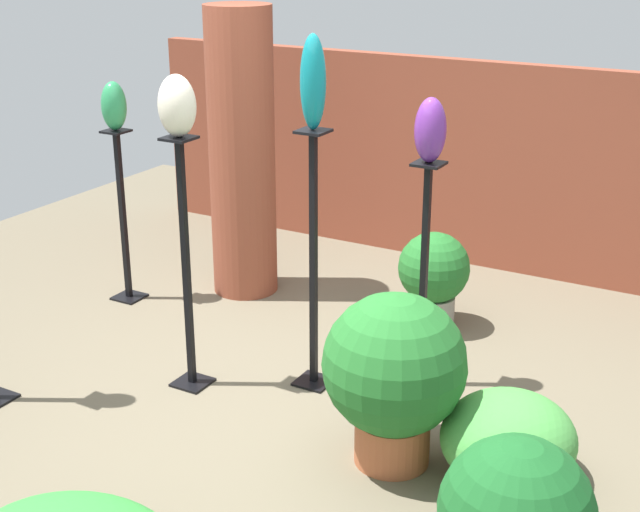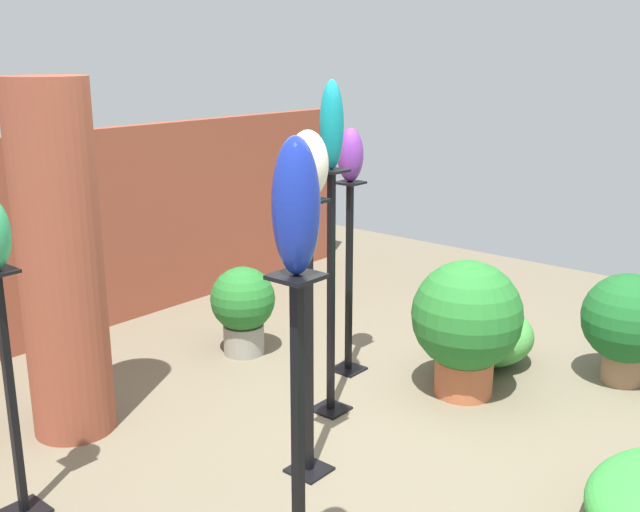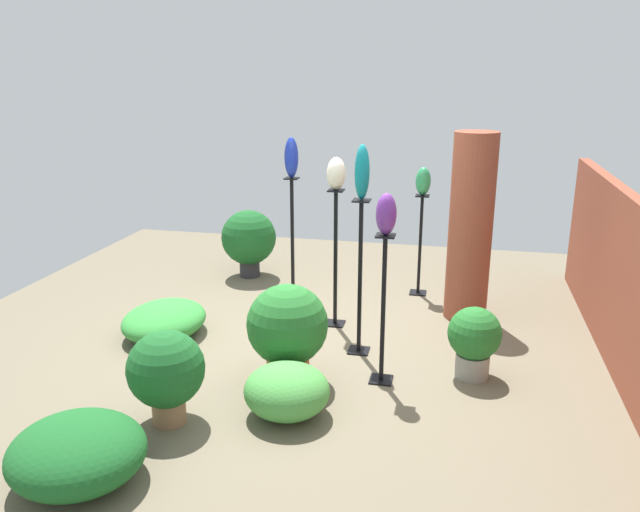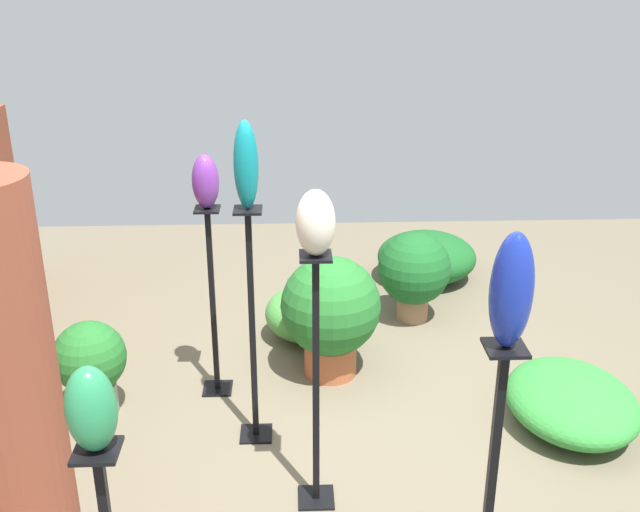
% 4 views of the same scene
% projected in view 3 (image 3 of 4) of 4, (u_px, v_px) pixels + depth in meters
% --- Properties ---
extents(ground_plane, '(8.00, 8.00, 0.00)m').
position_uv_depth(ground_plane, '(316.00, 347.00, 6.18)').
color(ground_plane, '#6B604C').
extents(brick_wall_back, '(5.60, 0.12, 1.59)m').
position_uv_depth(brick_wall_back, '(630.00, 293.00, 5.37)').
color(brick_wall_back, brown).
rests_on(brick_wall_back, ground).
extents(brick_pillar, '(0.47, 0.47, 2.04)m').
position_uv_depth(brick_pillar, '(470.00, 228.00, 6.67)').
color(brick_pillar, brown).
rests_on(brick_pillar, ground).
extents(pedestal_cobalt, '(0.20, 0.20, 1.43)m').
position_uv_depth(pedestal_cobalt, '(292.00, 241.00, 7.51)').
color(pedestal_cobalt, black).
rests_on(pedestal_cobalt, ground).
extents(pedestal_ivory, '(0.20, 0.20, 1.47)m').
position_uv_depth(pedestal_ivory, '(335.00, 264.00, 6.55)').
color(pedestal_ivory, black).
rests_on(pedestal_ivory, ground).
extents(pedestal_teal, '(0.20, 0.20, 1.51)m').
position_uv_depth(pedestal_teal, '(360.00, 284.00, 5.90)').
color(pedestal_teal, black).
rests_on(pedestal_teal, ground).
extents(pedestal_jade, '(0.20, 0.20, 1.23)m').
position_uv_depth(pedestal_jade, '(420.00, 249.00, 7.51)').
color(pedestal_jade, black).
rests_on(pedestal_jade, ground).
extents(pedestal_violet, '(0.20, 0.20, 1.34)m').
position_uv_depth(pedestal_violet, '(383.00, 316.00, 5.35)').
color(pedestal_violet, black).
rests_on(pedestal_violet, ground).
extents(art_vase_cobalt, '(0.16, 0.16, 0.47)m').
position_uv_depth(art_vase_cobalt, '(291.00, 158.00, 7.22)').
color(art_vase_cobalt, '#192D9E').
rests_on(art_vase_cobalt, pedestal_cobalt).
extents(art_vase_ivory, '(0.21, 0.19, 0.33)m').
position_uv_depth(art_vase_ivory, '(336.00, 173.00, 6.28)').
color(art_vase_ivory, beige).
rests_on(art_vase_ivory, pedestal_ivory).
extents(art_vase_teal, '(0.14, 0.14, 0.50)m').
position_uv_depth(art_vase_teal, '(362.00, 172.00, 5.59)').
color(art_vase_teal, '#0F727A').
rests_on(art_vase_teal, pedestal_teal).
extents(art_vase_jade, '(0.16, 0.18, 0.33)m').
position_uv_depth(art_vase_jade, '(423.00, 181.00, 7.28)').
color(art_vase_jade, '#2D9356').
rests_on(art_vase_jade, pedestal_jade).
extents(art_vase_violet, '(0.17, 0.17, 0.35)m').
position_uv_depth(art_vase_violet, '(386.00, 214.00, 5.09)').
color(art_vase_violet, '#6B2D8C').
rests_on(art_vase_violet, pedestal_violet).
extents(potted_plant_front_left, '(0.47, 0.47, 0.66)m').
position_uv_depth(potted_plant_front_left, '(474.00, 338.00, 5.49)').
color(potted_plant_front_left, gray).
rests_on(potted_plant_front_left, ground).
extents(potted_plant_back_center, '(0.72, 0.72, 0.89)m').
position_uv_depth(potted_plant_back_center, '(249.00, 239.00, 8.17)').
color(potted_plant_back_center, '#2D2D33').
rests_on(potted_plant_back_center, ground).
extents(potted_plant_front_right, '(0.71, 0.71, 0.89)m').
position_uv_depth(potted_plant_front_right, '(287.00, 329.00, 5.37)').
color(potted_plant_front_right, '#B25B38').
rests_on(potted_plant_front_right, ground).
extents(potted_plant_mid_left, '(0.60, 0.60, 0.76)m').
position_uv_depth(potted_plant_mid_left, '(166.00, 371.00, 4.75)').
color(potted_plant_mid_left, '#936B4C').
rests_on(potted_plant_mid_left, ground).
extents(foliage_bed_east, '(0.99, 0.82, 0.33)m').
position_uv_depth(foliage_bed_east, '(164.00, 320.00, 6.43)').
color(foliage_bed_east, '#338C38').
rests_on(foliage_bed_east, ground).
extents(foliage_bed_west, '(0.87, 0.91, 0.44)m').
position_uv_depth(foliage_bed_west, '(77.00, 453.00, 4.11)').
color(foliage_bed_west, '#195923').
rests_on(foliage_bed_west, ground).
extents(foliage_bed_center, '(0.65, 0.68, 0.43)m').
position_uv_depth(foliage_bed_center, '(287.00, 391.00, 4.91)').
color(foliage_bed_center, '#479942').
rests_on(foliage_bed_center, ground).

